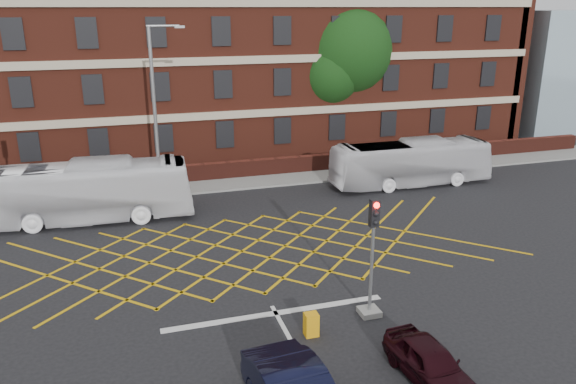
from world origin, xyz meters
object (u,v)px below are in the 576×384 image
object	(u,v)px
car_maroon	(430,363)
deciduous_tree	(344,57)
traffic_light_near	(371,269)
bus_right	(411,163)
street_lamp	(159,147)
bus_left	(80,192)
utility_cabinet	(311,324)

from	to	relation	value
car_maroon	deciduous_tree	distance (m)	28.26
deciduous_tree	traffic_light_near	xyz separation A→B (m)	(-8.10, -22.51, -5.09)
car_maroon	traffic_light_near	distance (m)	4.03
bus_right	street_lamp	world-z (taller)	street_lamp
deciduous_tree	traffic_light_near	size ratio (longest dim) A/B	2.52
deciduous_tree	street_lamp	world-z (taller)	deciduous_tree
deciduous_tree	car_maroon	bearing A→B (deg)	-106.89
bus_left	traffic_light_near	distance (m)	16.02
bus_right	traffic_light_near	bearing A→B (deg)	146.93
bus_right	utility_cabinet	xyz separation A→B (m)	(-11.13, -13.75, -0.97)
bus_right	traffic_light_near	distance (m)	15.77
bus_right	deciduous_tree	distance (m)	10.90
traffic_light_near	utility_cabinet	bearing A→B (deg)	-165.06
street_lamp	utility_cabinet	distance (m)	14.90
bus_right	traffic_light_near	size ratio (longest dim) A/B	2.30
bus_left	deciduous_tree	xyz separation A→B (m)	(18.08, 9.98, 5.33)
bus_right	car_maroon	world-z (taller)	bus_right
bus_left	street_lamp	xyz separation A→B (m)	(4.06, 1.02, 1.76)
bus_left	bus_right	distance (m)	18.73
deciduous_tree	traffic_light_near	distance (m)	24.46
bus_right	deciduous_tree	bearing A→B (deg)	4.49
utility_cabinet	deciduous_tree	bearing A→B (deg)	65.62
bus_left	car_maroon	distance (m)	19.26
bus_left	utility_cabinet	xyz separation A→B (m)	(7.59, -13.16, -1.13)
bus_left	street_lamp	size ratio (longest dim) A/B	1.17
bus_right	deciduous_tree	world-z (taller)	deciduous_tree
traffic_light_near	utility_cabinet	world-z (taller)	traffic_light_near
bus_left	traffic_light_near	world-z (taller)	traffic_light_near
bus_left	car_maroon	xyz separation A→B (m)	(10.07, -16.39, -0.94)
utility_cabinet	car_maroon	bearing A→B (deg)	-52.39
car_maroon	utility_cabinet	size ratio (longest dim) A/B	4.35
bus_left	car_maroon	world-z (taller)	bus_left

